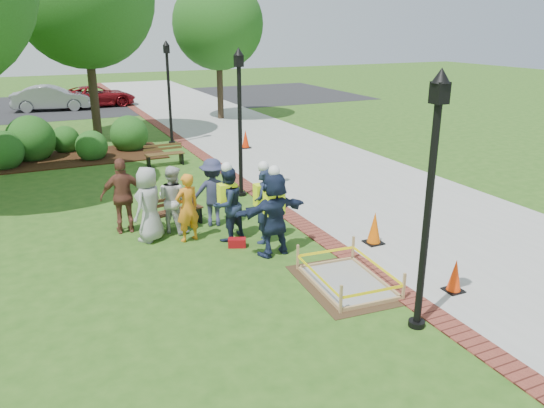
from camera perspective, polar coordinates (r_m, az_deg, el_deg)
name	(u,v)px	position (r m, az deg, el deg)	size (l,w,h in m)	color
ground	(274,269)	(11.14, 0.27, -7.03)	(100.00, 100.00, 0.00)	#285116
sidewalk	(281,149)	(21.75, 1.00, 5.89)	(6.00, 60.00, 0.02)	#9E9E99
brick_edging	(205,157)	(20.58, -7.20, 5.01)	(0.50, 60.00, 0.03)	maroon
mulch_bed	(69,158)	(21.66, -20.96, 4.62)	(7.00, 3.00, 0.05)	#381E0F
parking_lot	(97,104)	(36.65, -18.28, 10.22)	(36.00, 12.00, 0.01)	black
wet_concrete_pad	(347,273)	(10.55, 8.12, -7.36)	(1.86, 2.42, 0.55)	#47331E
bench_near	(176,217)	(13.57, -10.24, -1.43)	(1.42, 0.76, 0.73)	#58341E
bench_far	(165,159)	(19.60, -11.44, 4.78)	(1.39, 0.48, 0.75)	brown
cone_front	(455,276)	(10.69, 19.08, -7.37)	(0.34, 0.34, 0.67)	black
cone_back	(374,229)	(12.45, 10.95, -2.63)	(0.40, 0.40, 0.79)	black
cone_far	(246,140)	(21.93, -2.86, 6.94)	(0.39, 0.39, 0.76)	black
toolbox	(237,243)	(12.20, -3.78, -4.18)	(0.40, 0.22, 0.20)	maroon
lamp_near	(430,186)	(8.54, 16.66, 1.88)	(0.28, 0.28, 4.26)	black
lamp_mid	(240,112)	(15.30, -3.50, 9.82)	(0.28, 0.28, 4.26)	black
lamp_far	(169,85)	(22.88, -11.06, 12.47)	(0.28, 0.28, 4.26)	black
tree_right	(218,24)	(28.90, -5.82, 18.71)	(4.68, 4.68, 7.23)	#3D2D1E
shrub_a	(5,168)	(21.12, -26.79, 3.44)	(1.46, 1.46, 1.46)	#224B15
shrub_b	(33,159)	(22.08, -24.28, 4.39)	(1.80, 1.80, 1.80)	#224B15
shrub_c	(93,159)	(21.27, -18.69, 4.58)	(1.19, 1.19, 1.19)	#224B15
shrub_d	(130,150)	(22.47, -14.98, 5.65)	(1.51, 1.51, 1.51)	#224B15
shrub_e	(67,152)	(22.92, -21.21, 5.26)	(1.13, 1.13, 1.13)	#224B15
casual_person_a	(149,204)	(12.62, -13.13, -0.03)	(0.67, 0.66, 1.78)	#999999
casual_person_b	(187,208)	(12.44, -9.09, -0.40)	(0.59, 0.46, 1.63)	orange
casual_person_c	(173,199)	(13.04, -10.60, 0.49)	(0.60, 0.63, 1.66)	silver
casual_person_d	(124,196)	(13.25, -15.68, 0.82)	(0.61, 0.42, 1.85)	brown
casual_person_e	(213,193)	(13.32, -6.37, 1.24)	(0.63, 0.50, 1.73)	#2E3251
hivis_worker_a	(274,212)	(11.47, 0.23, -0.82)	(0.65, 0.46, 2.04)	#151F38
hivis_worker_b	(264,203)	(12.17, -0.92, 0.14)	(0.64, 0.68, 1.95)	#1A2C46
hivis_worker_c	(228,202)	(12.35, -4.80, 0.23)	(0.66, 0.56, 1.89)	#1A2144
parked_car_b	(53,110)	(34.60, -22.46, 9.29)	(4.87, 2.12, 1.59)	gray
parked_car_c	(98,106)	(35.35, -18.21, 9.94)	(4.27, 1.86, 1.39)	maroon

